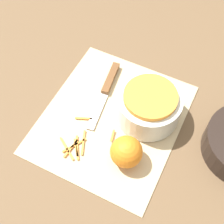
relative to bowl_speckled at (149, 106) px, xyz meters
name	(u,v)px	position (x,y,z in m)	size (l,w,h in m)	color
ground_plane	(112,119)	(0.05, -0.08, -0.05)	(4.00, 4.00, 0.00)	brown
cutting_board	(112,118)	(0.05, -0.08, -0.05)	(0.41, 0.36, 0.01)	#CCB284
bowl_speckled	(149,106)	(0.00, 0.00, 0.00)	(0.17, 0.17, 0.09)	silver
knife	(108,84)	(-0.04, -0.14, -0.04)	(0.23, 0.05, 0.02)	brown
orange_left	(126,152)	(0.14, 0.00, -0.01)	(0.08, 0.08, 0.08)	orange
peel_pile	(78,143)	(0.16, -0.13, -0.04)	(0.13, 0.13, 0.01)	orange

